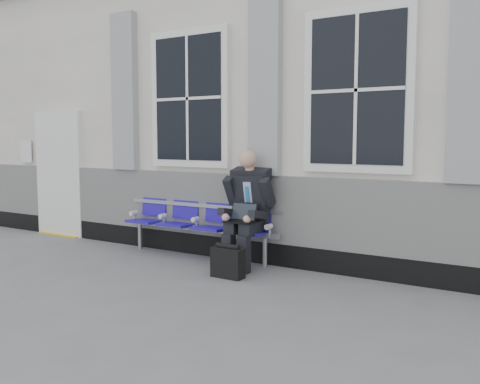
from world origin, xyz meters
The scene contains 5 objects.
ground centered at (0.00, 0.00, 0.00)m, with size 70.00×70.00×0.00m, color slate.
station_building centered at (-0.02, 3.47, 2.22)m, with size 14.40×4.40×4.49m.
bench centered at (-1.91, 1.32, 0.55)m, with size 2.60×0.47×0.91m.
businessman centered at (-1.00, 1.18, 0.82)m, with size 0.65×0.88×1.54m.
briefcase centered at (-0.92, 0.59, 0.19)m, with size 0.41×0.18×0.42m.
Camera 1 is at (2.59, -4.71, 1.68)m, focal length 40.00 mm.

